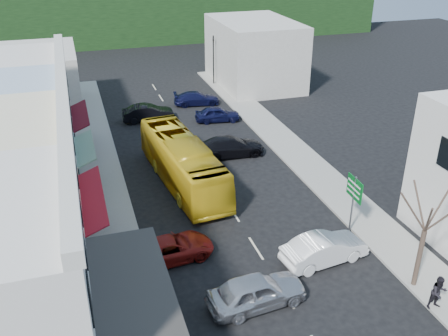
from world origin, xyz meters
The scene contains 19 objects.
ground centered at (0.00, 0.00, 0.00)m, with size 120.00×120.00×0.00m, color black.
sidewalk_left centered at (-7.50, 10.00, 0.07)m, with size 3.00×52.00×0.15m, color gray.
sidewalk_right centered at (7.50, 10.00, 0.07)m, with size 3.00×52.00×0.15m, color gray.
shopfront_row centered at (-12.49, 5.00, 4.00)m, with size 8.25×30.00×8.00m.
distant_block_left centered at (-12.00, 27.00, 3.00)m, with size 8.00×10.00×6.00m, color #B7B2A8.
distant_block_right centered at (11.00, 30.00, 3.50)m, with size 8.00×12.00×7.00m, color #B7B2A8.
bus centered at (-2.10, 8.89, 1.55)m, with size 2.50×11.60×3.10m, color gold.
car_silver centered at (-1.62, -4.31, 0.70)m, with size 1.80×4.40×1.40m, color silver.
car_white centered at (3.04, -2.18, 0.70)m, with size 1.80×4.40×1.40m, color silver.
car_red centered at (-4.74, 0.49, 0.70)m, with size 1.90×4.60×1.40m, color maroon.
car_black_near centered at (2.49, 12.24, 0.70)m, with size 1.84×4.50×1.40m, color black.
car_navy_mid centered at (3.67, 19.75, 0.70)m, with size 1.80×4.40×1.40m, color black.
car_black_far centered at (-2.35, 21.73, 0.70)m, with size 1.80×4.40×1.40m, color black.
car_navy_far centered at (3.03, 24.82, 0.70)m, with size 1.84×4.50×1.40m, color black.
pedestrian_left centered at (-6.50, 0.72, 1.00)m, with size 0.60×0.40×1.70m, color black.
pedestrian_right centered at (6.30, -7.16, 1.00)m, with size 0.70×0.44×1.70m, color black.
direction_sign centered at (5.80, -0.14, 1.84)m, with size 0.25×1.66×3.67m, color #06551B, non-canonical shape.
street_tree centered at (6.38, -5.40, 3.31)m, with size 2.12×2.12×6.61m, color #3D2C22, non-canonical shape.
traffic_signal centered at (6.60, 30.99, 2.72)m, with size 0.83×1.20×5.44m, color black, non-canonical shape.
Camera 1 is at (-8.60, -21.48, 16.38)m, focal length 40.00 mm.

